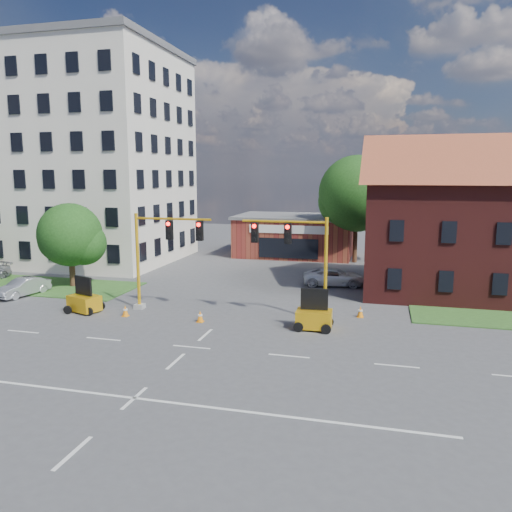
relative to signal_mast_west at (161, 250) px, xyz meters
name	(u,v)px	position (x,y,z in m)	size (l,w,h in m)	color
ground	(192,347)	(4.36, -6.00, -3.92)	(120.00, 120.00, 0.00)	#434345
grass_verge_nw	(3,283)	(-15.64, 4.00, -3.88)	(22.00, 6.00, 0.08)	#29491B
lane_markings	(167,369)	(4.36, -9.00, -3.91)	(60.00, 36.00, 0.01)	silver
office_block	(83,157)	(-15.64, 15.91, 6.39)	(18.40, 15.40, 20.60)	silver
brick_shop	(295,235)	(4.36, 23.99, -1.76)	(12.40, 8.40, 4.30)	maroon
tree_large	(361,197)	(11.23, 21.08, 2.55)	(7.78, 7.41, 10.46)	#382514
tree_nw_front	(74,237)	(-9.40, 4.58, -0.04)	(5.07, 4.83, 6.48)	#382514
signal_mast_west	(161,250)	(0.00, 0.00, 0.00)	(5.30, 0.60, 6.20)	gray
signal_mast_east	(298,256)	(8.71, 0.00, 0.00)	(5.30, 0.60, 6.20)	gray
trailer_west	(84,301)	(-4.64, -1.59, -3.24)	(2.24, 1.84, 2.19)	yellow
trailer_east	(314,317)	(9.93, -1.51, -3.22)	(2.01, 1.38, 2.24)	yellow
cone_a	(125,311)	(-1.65, -1.82, -3.58)	(0.40, 0.40, 0.70)	orange
cone_b	(200,316)	(3.23, -1.81, -3.58)	(0.40, 0.40, 0.70)	orange
cone_c	(317,319)	(10.00, -0.57, -3.58)	(0.40, 0.40, 0.70)	orange
cone_d	(360,312)	(12.36, 1.57, -3.58)	(0.40, 0.40, 0.70)	orange
pickup_white	(334,277)	(9.94, 10.00, -3.25)	(2.24, 4.85, 1.35)	silver
sedan_silver_front	(23,287)	(-11.34, 1.05, -3.28)	(1.36, 3.89, 1.28)	#9EA1A5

